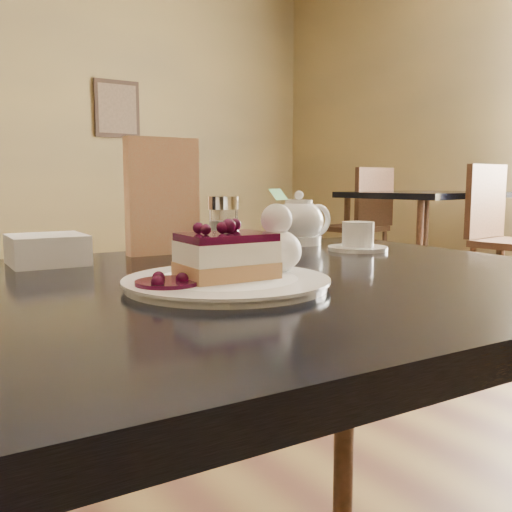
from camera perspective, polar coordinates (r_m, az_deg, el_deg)
main_table at (r=0.83m, az=-4.62°, el=-8.03°), size 1.26×0.88×0.76m
dessert_plate at (r=0.76m, az=-2.97°, el=-2.71°), size 0.27×0.27×0.01m
cheesecake_slice at (r=0.76m, az=-2.99°, el=-0.03°), size 0.13×0.09×0.06m
whipped_cream at (r=0.81m, az=2.06°, el=0.53°), size 0.07×0.07×0.06m
berry_sauce at (r=0.72m, az=-8.84°, el=-2.67°), size 0.08×0.08×0.01m
tea_set at (r=1.26m, az=5.40°, el=3.03°), size 0.20×0.27×0.11m
menu_card at (r=1.11m, az=-9.33°, el=5.89°), size 0.14×0.04×0.22m
sugar_shaker at (r=1.12m, az=-3.27°, el=3.21°), size 0.06×0.06×0.11m
napkin_stack at (r=1.03m, az=-20.16°, el=0.61°), size 0.13×0.13×0.05m
bg_table_far_right at (r=4.59m, az=16.16°, el=-3.15°), size 1.18×1.99×1.33m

